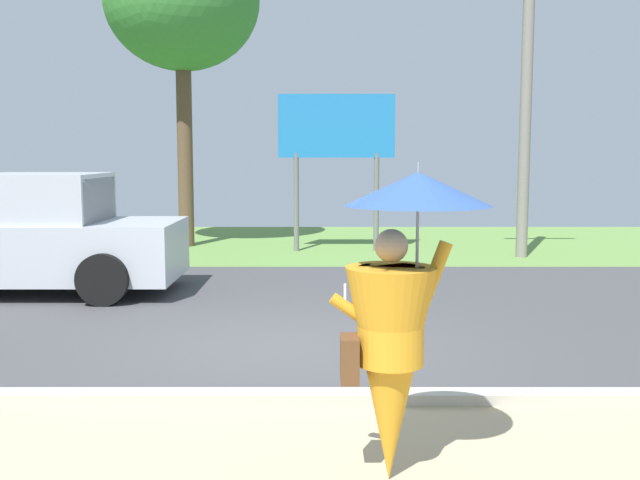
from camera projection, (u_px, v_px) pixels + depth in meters
name	position (u px, v px, depth m)	size (l,w,h in m)	color
ground_plane	(292.00, 300.00, 11.54)	(40.00, 22.00, 0.20)	#424244
monk_pedestrian	(393.00, 322.00, 4.93)	(1.05, 0.96, 2.13)	orange
pickup_truck	(11.00, 238.00, 11.76)	(5.20, 2.28, 1.88)	#ADB2BA
utility_pole	(523.00, 106.00, 15.62)	(1.80, 0.24, 6.03)	gray
roadside_billboard	(333.00, 137.00, 16.68)	(2.60, 0.12, 3.50)	slate
tree_center_back	(179.00, 1.00, 17.22)	(3.58, 3.58, 7.35)	brown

